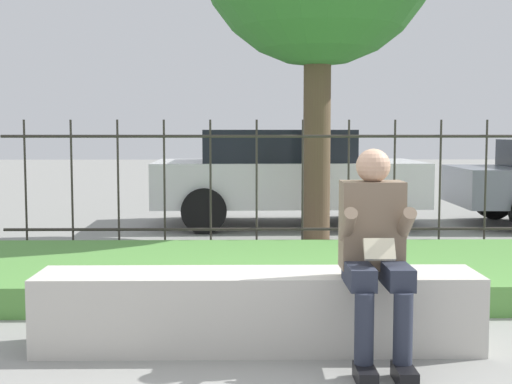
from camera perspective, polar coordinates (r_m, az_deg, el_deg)
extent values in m
plane|color=gray|center=(4.74, 3.86, -12.31)|extent=(60.00, 60.00, 0.00)
cube|color=beige|center=(4.66, 0.16, -9.44)|extent=(2.83, 0.51, 0.50)
cube|color=#9B978F|center=(4.72, 0.16, -11.89)|extent=(2.72, 0.47, 0.08)
cube|color=black|center=(4.15, 8.74, -14.27)|extent=(0.11, 0.26, 0.09)
cylinder|color=#282D3D|center=(4.13, 8.64, -10.74)|extent=(0.11, 0.11, 0.41)
cube|color=#282D3D|center=(4.27, 8.22, -6.58)|extent=(0.15, 0.42, 0.13)
cube|color=black|center=(4.19, 11.80, -14.12)|extent=(0.11, 0.26, 0.09)
cylinder|color=#282D3D|center=(4.17, 11.68, -10.63)|extent=(0.11, 0.11, 0.41)
cube|color=#282D3D|center=(4.31, 11.13, -6.51)|extent=(0.15, 0.42, 0.13)
cube|color=#7A6651|center=(4.45, 9.24, -2.60)|extent=(0.38, 0.24, 0.54)
sphere|color=tan|center=(4.40, 9.35, 2.08)|extent=(0.21, 0.21, 0.21)
cylinder|color=#7A6651|center=(4.26, 7.36, -2.64)|extent=(0.08, 0.29, 0.24)
cylinder|color=#7A6651|center=(4.32, 11.85, -2.59)|extent=(0.08, 0.29, 0.24)
cube|color=beige|center=(4.21, 9.84, -4.55)|extent=(0.18, 0.09, 0.13)
cube|color=#569342|center=(6.52, 2.52, -6.44)|extent=(8.15, 2.34, 0.24)
cylinder|color=#332D28|center=(7.98, 1.89, -2.99)|extent=(6.15, 0.03, 0.03)
cylinder|color=#332D28|center=(7.90, 1.91, 4.48)|extent=(6.15, 0.03, 0.03)
cylinder|color=#332D28|center=(8.29, -17.95, 0.25)|extent=(0.02, 0.02, 1.53)
cylinder|color=#332D28|center=(8.15, -14.50, 0.26)|extent=(0.02, 0.02, 1.53)
cylinder|color=#332D28|center=(8.04, -10.96, 0.27)|extent=(0.02, 0.02, 1.53)
cylinder|color=#332D28|center=(7.97, -7.33, 0.28)|extent=(0.02, 0.02, 1.53)
cylinder|color=#332D28|center=(7.93, -3.65, 0.28)|extent=(0.02, 0.02, 1.53)
cylinder|color=#332D28|center=(7.92, 0.05, 0.29)|extent=(0.02, 0.02, 1.53)
cylinder|color=#332D28|center=(7.94, 3.75, 0.29)|extent=(0.02, 0.02, 1.53)
cylinder|color=#332D28|center=(8.00, 7.40, 0.29)|extent=(0.02, 0.02, 1.53)
cylinder|color=#332D28|center=(8.09, 10.99, 0.30)|extent=(0.02, 0.02, 1.53)
cylinder|color=#332D28|center=(8.21, 14.49, 0.30)|extent=(0.02, 0.02, 1.53)
cylinder|color=#332D28|center=(8.36, 17.88, 0.29)|extent=(0.02, 0.02, 1.53)
cube|color=silver|center=(10.64, 2.52, 0.77)|extent=(3.96, 1.92, 0.64)
cube|color=black|center=(10.60, 1.69, 3.74)|extent=(2.19, 1.65, 0.46)
cylinder|color=black|center=(9.97, 9.91, -1.43)|extent=(0.63, 0.21, 0.62)
cylinder|color=black|center=(11.71, 8.09, -0.46)|extent=(0.63, 0.21, 0.62)
cylinder|color=black|center=(9.75, -4.19, -1.51)|extent=(0.63, 0.21, 0.62)
cylinder|color=black|center=(11.53, -3.88, -0.51)|extent=(0.63, 0.21, 0.62)
cylinder|color=black|center=(11.97, 18.48, -0.57)|extent=(0.62, 0.21, 0.62)
cylinder|color=brown|center=(8.99, 4.90, 5.12)|extent=(0.34, 0.34, 2.87)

